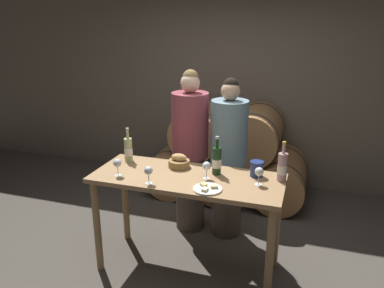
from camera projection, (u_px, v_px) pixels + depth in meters
ground_plane at (188, 266)px, 3.49m from camera, size 10.00×10.00×0.00m
stone_wall_back at (240, 67)px, 5.01m from camera, size 10.00×0.12×3.20m
barrel_stack at (228, 156)px, 4.80m from camera, size 1.99×0.95×1.19m
tasting_table at (187, 190)px, 3.25m from camera, size 1.64×0.66×0.92m
person_left at (190, 152)px, 3.91m from camera, size 0.38×0.38×1.73m
person_right at (228, 160)px, 3.80m from camera, size 0.37×0.37×1.67m
wine_bottle_red at (217, 161)px, 3.22m from camera, size 0.08×0.08×0.34m
wine_bottle_white at (128, 150)px, 3.53m from camera, size 0.08×0.08×0.32m
wine_bottle_rose at (282, 167)px, 3.08m from camera, size 0.08×0.08×0.34m
blue_crock at (257, 168)px, 3.19m from camera, size 0.12×0.12×0.13m
bread_basket at (179, 162)px, 3.39m from camera, size 0.19×0.19×0.13m
cheese_plate at (208, 189)px, 2.95m from camera, size 0.23×0.23×0.04m
wine_glass_far_left at (117, 164)px, 3.19m from camera, size 0.07×0.07×0.15m
wine_glass_left at (148, 171)px, 3.03m from camera, size 0.07×0.07×0.15m
wine_glass_center at (206, 167)px, 3.12m from camera, size 0.07×0.07×0.15m
wine_glass_right at (259, 172)px, 3.01m from camera, size 0.07×0.07×0.15m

